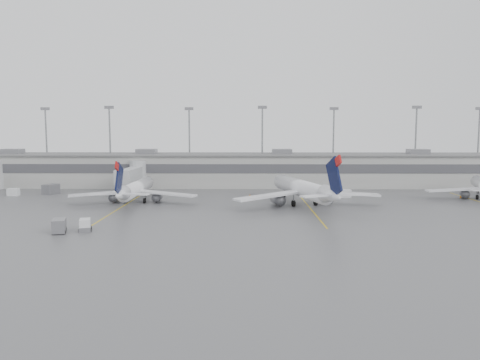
{
  "coord_description": "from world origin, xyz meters",
  "views": [
    {
      "loc": [
        5.58,
        -62.71,
        14.21
      ],
      "look_at": [
        4.59,
        24.0,
        5.0
      ],
      "focal_mm": 35.0,
      "sensor_mm": 36.0,
      "label": 1
    }
  ],
  "objects": [
    {
      "name": "ground",
      "position": [
        0.0,
        0.0,
        0.0
      ],
      "size": [
        260.0,
        260.0,
        0.0
      ],
      "primitive_type": "plane",
      "color": "#4D4D4F",
      "rests_on": "ground"
    },
    {
      "name": "terminal",
      "position": [
        -0.01,
        57.98,
        4.17
      ],
      "size": [
        152.0,
        17.0,
        9.45
      ],
      "color": "#9D9C98",
      "rests_on": "ground"
    },
    {
      "name": "light_masts",
      "position": [
        0.0,
        63.75,
        12.03
      ],
      "size": [
        142.4,
        8.0,
        20.6
      ],
      "color": "gray",
      "rests_on": "ground"
    },
    {
      "name": "jet_bridge_right",
      "position": [
        -20.5,
        45.72,
        3.87
      ],
      "size": [
        4.0,
        17.2,
        7.0
      ],
      "color": "#A3A6A8",
      "rests_on": "ground"
    },
    {
      "name": "stand_markings",
      "position": [
        -0.0,
        24.0,
        0.01
      ],
      "size": [
        105.25,
        40.0,
        0.01
      ],
      "color": "yellow",
      "rests_on": "ground"
    },
    {
      "name": "jet_mid_left",
      "position": [
        -16.15,
        28.34,
        2.82
      ],
      "size": [
        25.01,
        28.01,
        9.07
      ],
      "rotation": [
        0.0,
        0.0,
        0.0
      ],
      "color": "white",
      "rests_on": "ground"
    },
    {
      "name": "jet_mid_right",
      "position": [
        16.64,
        25.18,
        3.24
      ],
      "size": [
        27.83,
        31.6,
        10.42
      ],
      "rotation": [
        0.0,
        0.0,
        0.25
      ],
      "color": "white",
      "rests_on": "ground"
    },
    {
      "name": "baggage_tug",
      "position": [
        -17.18,
        2.25,
        0.67
      ],
      "size": [
        2.35,
        3.03,
        1.72
      ],
      "rotation": [
        0.0,
        0.0,
        0.28
      ],
      "color": "silver",
      "rests_on": "ground"
    },
    {
      "name": "baggage_cart",
      "position": [
        -20.38,
        1.05,
        1.0
      ],
      "size": [
        2.48,
        3.36,
        1.93
      ],
      "rotation": [
        0.0,
        0.0,
        0.28
      ],
      "color": "slate",
      "rests_on": "ground"
    },
    {
      "name": "gse_uld_a",
      "position": [
        -45.12,
        37.87,
        0.81
      ],
      "size": [
        2.36,
        1.63,
        1.62
      ],
      "primitive_type": "cube",
      "rotation": [
        0.0,
        0.0,
        0.05
      ],
      "color": "silver",
      "rests_on": "ground"
    },
    {
      "name": "gse_uld_b",
      "position": [
        -21.3,
        44.17,
        0.93
      ],
      "size": [
        2.78,
        2.01,
        1.85
      ],
      "primitive_type": "cube",
      "rotation": [
        0.0,
        0.0,
        -0.11
      ],
      "color": "silver",
      "rests_on": "ground"
    },
    {
      "name": "gse_uld_c",
      "position": [
        26.89,
        36.13,
        0.83
      ],
      "size": [
        2.43,
        1.68,
        1.67
      ],
      "primitive_type": "cube",
      "rotation": [
        0.0,
        0.0,
        -0.05
      ],
      "color": "silver",
      "rests_on": "ground"
    },
    {
      "name": "gse_loader",
      "position": [
        -38.11,
        40.88,
        1.1
      ],
      "size": [
        3.26,
        4.05,
        2.2
      ],
      "primitive_type": "cube",
      "rotation": [
        0.0,
        0.0,
        -0.35
      ],
      "color": "slate",
      "rests_on": "ground"
    },
    {
      "name": "cone_b",
      "position": [
        -24.28,
        40.77,
        0.38
      ],
      "size": [
        0.48,
        0.48,
        0.76
      ],
      "primitive_type": "cone",
      "color": "orange",
      "rests_on": "ground"
    },
    {
      "name": "cone_c",
      "position": [
        6.56,
        36.65,
        0.32
      ],
      "size": [
        0.4,
        0.4,
        0.63
      ],
      "primitive_type": "cone",
      "color": "orange",
      "rests_on": "ground"
    },
    {
      "name": "cone_d",
      "position": [
        51.15,
        35.62,
        0.34
      ],
      "size": [
        0.42,
        0.42,
        0.67
      ],
      "primitive_type": "cone",
      "color": "orange",
      "rests_on": "ground"
    }
  ]
}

